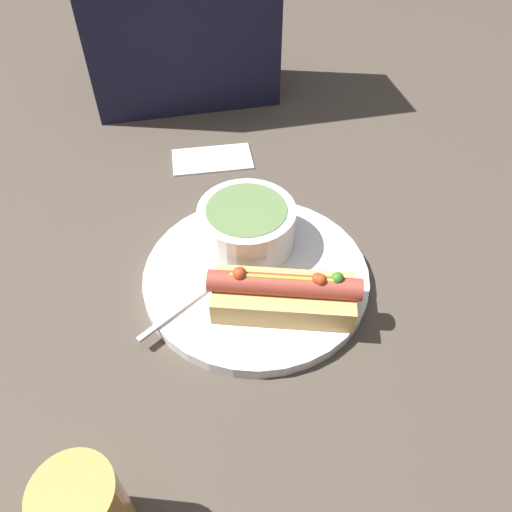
{
  "coord_description": "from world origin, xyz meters",
  "views": [
    {
      "loc": [
        -0.09,
        -0.39,
        0.47
      ],
      "look_at": [
        0.0,
        0.0,
        0.04
      ],
      "focal_mm": 35.0,
      "sensor_mm": 36.0,
      "label": 1
    }
  ],
  "objects": [
    {
      "name": "spoon",
      "position": [
        -0.03,
        0.0,
        0.02
      ],
      "size": [
        0.16,
        0.11,
        0.01
      ],
      "rotation": [
        0.0,
        0.0,
        0.59
      ],
      "color": "#B7B7BC",
      "rests_on": "dinner_plate"
    },
    {
      "name": "napkin",
      "position": [
        -0.01,
        0.26,
        0.0
      ],
      "size": [
        0.13,
        0.08,
        0.01
      ],
      "rotation": [
        0.0,
        0.0,
        -0.06
      ],
      "color": "white",
      "rests_on": "ground_plane"
    },
    {
      "name": "ground_plane",
      "position": [
        0.0,
        0.0,
        0.0
      ],
      "size": [
        4.0,
        4.0,
        0.0
      ],
      "primitive_type": "plane",
      "color": "#4C4238"
    },
    {
      "name": "hot_dog",
      "position": [
        0.02,
        -0.06,
        0.04
      ],
      "size": [
        0.17,
        0.11,
        0.06
      ],
      "rotation": [
        0.0,
        0.0,
        -0.3
      ],
      "color": "#DBAD60",
      "rests_on": "dinner_plate"
    },
    {
      "name": "dinner_plate",
      "position": [
        0.0,
        0.0,
        0.01
      ],
      "size": [
        0.27,
        0.27,
        0.02
      ],
      "color": "white",
      "rests_on": "ground_plane"
    },
    {
      "name": "soup_bowl",
      "position": [
        0.0,
        0.05,
        0.05
      ],
      "size": [
        0.12,
        0.12,
        0.06
      ],
      "color": "white",
      "rests_on": "dinner_plate"
    }
  ]
}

